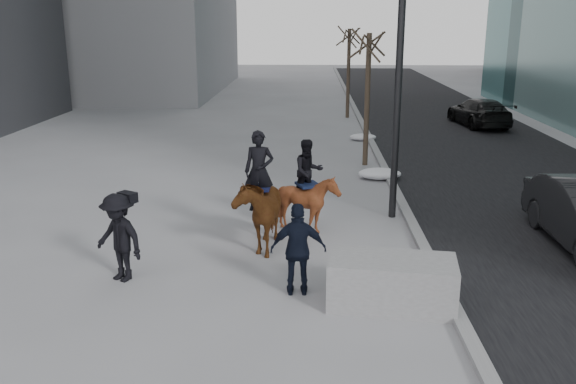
{
  "coord_description": "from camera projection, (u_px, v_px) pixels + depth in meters",
  "views": [
    {
      "loc": [
        0.44,
        -10.92,
        4.93
      ],
      "look_at": [
        0.0,
        1.2,
        1.5
      ],
      "focal_mm": 38.0,
      "sensor_mm": 36.0,
      "label": 1
    }
  ],
  "objects": [
    {
      "name": "camera_crew",
      "position": [
        119.0,
        237.0,
        11.77
      ],
      "size": [
        1.31,
        1.14,
        1.75
      ],
      "color": "black",
      "rests_on": "ground"
    },
    {
      "name": "mounted_left",
      "position": [
        259.0,
        205.0,
        13.49
      ],
      "size": [
        1.01,
        2.06,
        2.62
      ],
      "color": "#4D230F",
      "rests_on": "ground"
    },
    {
      "name": "mounted_right",
      "position": [
        308.0,
        196.0,
        14.45
      ],
      "size": [
        1.59,
        1.68,
        2.24
      ],
      "color": "#502810",
      "rests_on": "ground"
    },
    {
      "name": "ground",
      "position": [
        286.0,
        283.0,
        11.86
      ],
      "size": [
        120.0,
        120.0,
        0.0
      ],
      "primitive_type": "plane",
      "color": "gray",
      "rests_on": "ground"
    },
    {
      "name": "feeder",
      "position": [
        298.0,
        249.0,
        11.16
      ],
      "size": [
        1.05,
        0.88,
        1.75
      ],
      "color": "black",
      "rests_on": "ground"
    },
    {
      "name": "snow_piles",
      "position": [
        373.0,
        158.0,
        21.76
      ],
      "size": [
        1.38,
        7.33,
        0.35
      ],
      "color": "silver",
      "rests_on": "ground"
    },
    {
      "name": "planter",
      "position": [
        392.0,
        283.0,
        10.8
      ],
      "size": [
        2.35,
        1.41,
        0.89
      ],
      "primitive_type": "cube",
      "rotation": [
        0.0,
        0.0,
        -0.14
      ],
      "color": "gray",
      "rests_on": "ground"
    },
    {
      "name": "tree_near",
      "position": [
        367.0,
        93.0,
        20.83
      ],
      "size": [
        1.2,
        1.2,
        5.02
      ],
      "primitive_type": null,
      "color": "#3A2C22",
      "rests_on": "ground"
    },
    {
      "name": "tree_far",
      "position": [
        348.0,
        69.0,
        31.26
      ],
      "size": [
        1.2,
        1.2,
        5.01
      ],
      "primitive_type": null,
      "color": "#34251E",
      "rests_on": "ground"
    },
    {
      "name": "curb",
      "position": [
        382.0,
        164.0,
        21.35
      ],
      "size": [
        0.25,
        90.0,
        0.12
      ],
      "primitive_type": "cube",
      "color": "gray",
      "rests_on": "ground"
    },
    {
      "name": "road",
      "position": [
        497.0,
        167.0,
        21.23
      ],
      "size": [
        8.0,
        90.0,
        0.01
      ],
      "primitive_type": "cube",
      "color": "black",
      "rests_on": "ground"
    },
    {
      "name": "lamppost",
      "position": [
        401.0,
        17.0,
        14.63
      ],
      "size": [
        0.25,
        1.78,
        9.09
      ],
      "color": "black",
      "rests_on": "ground"
    },
    {
      "name": "car_far",
      "position": [
        479.0,
        112.0,
        29.24
      ],
      "size": [
        2.42,
        4.78,
        1.33
      ],
      "primitive_type": "imported",
      "rotation": [
        0.0,
        0.0,
        3.27
      ],
      "color": "black",
      "rests_on": "ground"
    }
  ]
}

